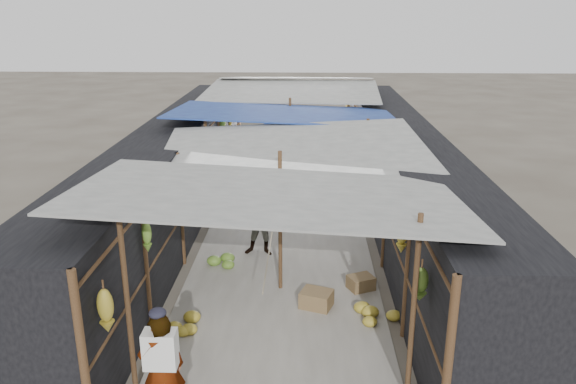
# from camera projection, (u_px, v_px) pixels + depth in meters

# --- Properties ---
(aisle_slab) EXTENTS (3.60, 16.00, 0.02)m
(aisle_slab) POSITION_uv_depth(u_px,v_px,m) (287.00, 220.00, 13.62)
(aisle_slab) COLOR #9E998E
(aisle_slab) RESTS_ON ground
(stall_left) EXTENTS (1.40, 15.00, 2.30)m
(stall_left) POSITION_uv_depth(u_px,v_px,m) (174.00, 174.00, 13.35)
(stall_left) COLOR black
(stall_left) RESTS_ON ground
(stall_right) EXTENTS (1.40, 15.00, 2.30)m
(stall_right) POSITION_uv_depth(u_px,v_px,m) (402.00, 176.00, 13.19)
(stall_right) COLOR black
(stall_right) RESTS_ON ground
(crate_near) EXTENTS (0.62, 0.56, 0.31)m
(crate_near) POSITION_uv_depth(u_px,v_px,m) (316.00, 299.00, 9.60)
(crate_near) COLOR olive
(crate_near) RESTS_ON ground
(crate_mid) EXTENTS (0.55, 0.51, 0.26)m
(crate_mid) POSITION_uv_depth(u_px,v_px,m) (361.00, 283.00, 10.22)
(crate_mid) COLOR olive
(crate_mid) RESTS_ON ground
(crate_back) EXTENTS (0.44, 0.38, 0.25)m
(crate_back) POSITION_uv_depth(u_px,v_px,m) (268.00, 205.00, 14.30)
(crate_back) COLOR olive
(crate_back) RESTS_ON ground
(black_basin) EXTENTS (0.56, 0.56, 0.17)m
(black_basin) POSITION_uv_depth(u_px,v_px,m) (353.00, 201.00, 14.71)
(black_basin) COLOR black
(black_basin) RESTS_ON ground
(vendor_elderly) EXTENTS (0.64, 0.53, 1.50)m
(vendor_elderly) POSITION_uv_depth(u_px,v_px,m) (162.00, 368.00, 6.78)
(vendor_elderly) COLOR silver
(vendor_elderly) RESTS_ON ground
(shopper_blue) EXTENTS (0.79, 0.64, 1.51)m
(shopper_blue) POSITION_uv_depth(u_px,v_px,m) (262.00, 221.00, 11.50)
(shopper_blue) COLOR #1D5194
(shopper_blue) RESTS_ON ground
(vendor_seated) EXTENTS (0.51, 0.63, 0.86)m
(vendor_seated) POSITION_uv_depth(u_px,v_px,m) (320.00, 168.00, 16.54)
(vendor_seated) COLOR #514C46
(vendor_seated) RESTS_ON ground
(market_canopy) EXTENTS (5.62, 15.20, 2.77)m
(market_canopy) POSITION_uv_depth(u_px,v_px,m) (288.00, 120.00, 13.20)
(market_canopy) COLOR brown
(market_canopy) RESTS_ON ground
(hanging_bananas) EXTENTS (3.96, 13.92, 0.80)m
(hanging_bananas) POSITION_uv_depth(u_px,v_px,m) (294.00, 159.00, 12.72)
(hanging_bananas) COLOR #A38F2A
(hanging_bananas) RESTS_ON ground
(floor_bananas) EXTENTS (3.90, 10.22, 0.36)m
(floor_bananas) POSITION_uv_depth(u_px,v_px,m) (273.00, 211.00, 13.82)
(floor_bananas) COLOR #A38F2A
(floor_bananas) RESTS_ON ground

